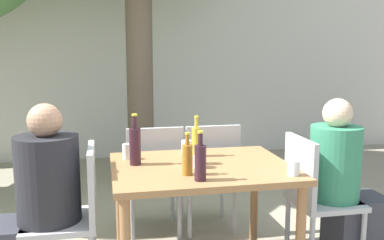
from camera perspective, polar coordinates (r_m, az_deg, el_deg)
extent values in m
cube|color=beige|center=(6.13, -6.10, 8.13)|extent=(10.00, 0.08, 2.80)
cylinder|color=brown|center=(4.79, -6.95, 5.00)|extent=(0.29, 0.29, 2.33)
cube|color=#996B42|center=(2.81, 1.26, -6.41)|extent=(1.16, 0.92, 0.04)
cylinder|color=#996B42|center=(3.25, -9.57, -11.52)|extent=(0.06, 0.06, 0.73)
cylinder|color=#996B42|center=(3.44, 8.29, -10.30)|extent=(0.06, 0.06, 0.73)
cube|color=#B2B2B7|center=(2.85, -17.13, -12.87)|extent=(0.44, 0.44, 0.04)
cube|color=#B2B2B7|center=(2.76, -13.19, -8.10)|extent=(0.04, 0.44, 0.45)
cube|color=#B2B2B7|center=(3.21, 17.32, -10.34)|extent=(0.44, 0.44, 0.04)
cube|color=#B2B2B7|center=(3.05, 14.23, -6.46)|extent=(0.04, 0.44, 0.45)
cylinder|color=#B2B2B7|center=(3.54, 18.37, -12.64)|extent=(0.04, 0.04, 0.44)
cylinder|color=#B2B2B7|center=(3.37, 12.61, -13.48)|extent=(0.04, 0.04, 0.44)
cube|color=#B2B2B7|center=(3.60, -5.23, -7.86)|extent=(0.44, 0.44, 0.04)
cube|color=#B2B2B7|center=(3.34, -4.90, -4.86)|extent=(0.44, 0.04, 0.45)
cylinder|color=#B2B2B7|center=(3.87, -2.67, -10.25)|extent=(0.04, 0.04, 0.44)
cylinder|color=#B2B2B7|center=(3.83, -8.38, -10.54)|extent=(0.04, 0.04, 0.44)
cylinder|color=#B2B2B7|center=(3.52, -1.67, -12.27)|extent=(0.04, 0.04, 0.44)
cylinder|color=#B2B2B7|center=(3.48, -7.99, -12.63)|extent=(0.04, 0.04, 0.44)
cube|color=#B2B2B7|center=(3.67, 2.02, -7.45)|extent=(0.44, 0.44, 0.04)
cube|color=#B2B2B7|center=(3.42, 2.84, -4.49)|extent=(0.44, 0.04, 0.45)
cylinder|color=#B2B2B7|center=(3.97, 4.04, -9.78)|extent=(0.04, 0.04, 0.44)
cylinder|color=#B2B2B7|center=(3.88, -1.44, -10.18)|extent=(0.04, 0.04, 0.44)
cylinder|color=#B2B2B7|center=(3.62, 5.71, -11.67)|extent=(0.04, 0.04, 0.44)
cylinder|color=#B2B2B7|center=(3.53, -0.31, -12.18)|extent=(0.04, 0.04, 0.44)
cylinder|color=#232328|center=(2.77, -18.66, -7.41)|extent=(0.38, 0.38, 0.53)
sphere|color=tan|center=(2.69, -19.05, -0.06)|extent=(0.21, 0.21, 0.21)
cube|color=#383842|center=(3.42, 21.06, -13.25)|extent=(0.40, 0.32, 0.47)
cylinder|color=#337F5B|center=(3.16, 18.51, -5.44)|extent=(0.35, 0.35, 0.52)
sphere|color=beige|center=(3.10, 18.84, 0.87)|extent=(0.20, 0.20, 0.20)
cylinder|color=#9E661E|center=(2.56, -0.62, -5.35)|extent=(0.06, 0.06, 0.18)
cylinder|color=#9E661E|center=(2.53, -0.63, -2.65)|extent=(0.03, 0.03, 0.06)
cylinder|color=gold|center=(2.53, -0.63, -1.81)|extent=(0.03, 0.03, 0.01)
cylinder|color=gold|center=(3.01, 0.57, -2.95)|extent=(0.06, 0.06, 0.20)
cylinder|color=gold|center=(2.98, 0.58, -0.35)|extent=(0.03, 0.03, 0.07)
cylinder|color=gold|center=(2.98, 0.58, 0.44)|extent=(0.03, 0.03, 0.01)
cylinder|color=#331923|center=(2.45, 1.12, -5.76)|extent=(0.07, 0.07, 0.21)
cylinder|color=#331923|center=(2.42, 1.13, -2.58)|extent=(0.03, 0.03, 0.07)
cylinder|color=gold|center=(2.41, 1.13, -1.60)|extent=(0.03, 0.03, 0.01)
cylinder|color=#331923|center=(2.81, -7.59, -3.56)|extent=(0.07, 0.07, 0.24)
cylinder|color=#331923|center=(2.77, -7.66, -0.29)|extent=(0.03, 0.03, 0.08)
cylinder|color=gold|center=(2.77, -7.68, 0.69)|extent=(0.04, 0.04, 0.01)
cylinder|color=silver|center=(3.12, -0.70, -3.56)|extent=(0.08, 0.08, 0.09)
cylinder|color=silver|center=(2.97, -8.68, -4.19)|extent=(0.06, 0.06, 0.11)
cylinder|color=white|center=(2.73, 1.02, -5.56)|extent=(0.08, 0.08, 0.08)
cylinder|color=white|center=(2.63, 13.41, -6.25)|extent=(0.07, 0.07, 0.09)
cylinder|color=white|center=(2.81, 1.16, -4.68)|extent=(0.07, 0.07, 0.12)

